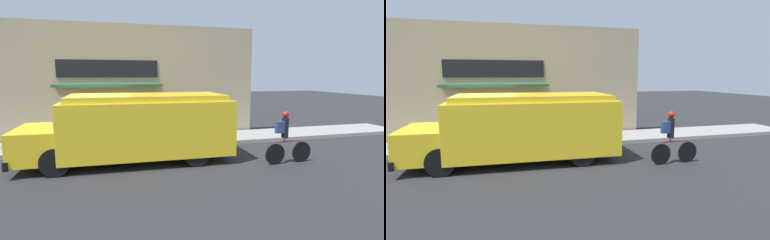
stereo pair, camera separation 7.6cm
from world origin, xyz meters
The scene contains 6 objects.
ground_plane centered at (0.00, 0.00, 0.00)m, with size 70.00×70.00×0.00m, color #2B2B2D.
sidewalk centered at (0.00, 1.05, 0.08)m, with size 28.00×2.09×0.16m.
storefront centered at (0.02, 2.26, 2.45)m, with size 14.09×0.99×4.89m.
school_bus centered at (1.33, -1.26, 1.14)m, with size 6.58×2.96×2.15m.
cyclist centered at (5.78, -2.85, 0.80)m, with size 1.63×0.20×1.67m.
trash_bin centered at (-0.35, 1.25, 0.53)m, with size 0.47×0.47×0.74m.
Camera 1 is at (0.50, -10.87, 2.78)m, focal length 28.00 mm.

